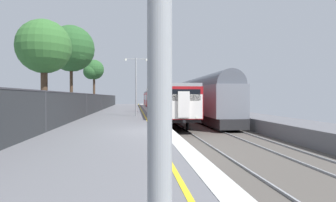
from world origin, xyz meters
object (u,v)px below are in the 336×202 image
(platform_lamp_mid, at_px, (136,81))
(freight_train_adjacent_track, at_px, (194,97))
(commuter_train_at_platform, at_px, (158,100))
(background_tree_left, at_px, (93,71))
(signal_gantry, at_px, (152,82))
(background_tree_centre, at_px, (43,48))
(speed_limit_sign, at_px, (149,96))
(background_tree_right, at_px, (72,50))

(platform_lamp_mid, bearing_deg, freight_train_adjacent_track, 53.68)
(commuter_train_at_platform, height_order, background_tree_left, background_tree_left)
(signal_gantry, height_order, background_tree_centre, background_tree_centre)
(freight_train_adjacent_track, height_order, signal_gantry, signal_gantry)
(commuter_train_at_platform, bearing_deg, freight_train_adjacent_track, -52.72)
(background_tree_left, bearing_deg, freight_train_adjacent_track, -32.79)
(signal_gantry, xyz_separation_m, background_tree_left, (-7.97, 12.69, 2.30))
(speed_limit_sign, distance_m, background_tree_left, 17.11)
(background_tree_left, bearing_deg, background_tree_right, -89.56)
(speed_limit_sign, xyz_separation_m, platform_lamp_mid, (-1.37, -3.66, 1.31))
(commuter_train_at_platform, bearing_deg, background_tree_left, 160.17)
(commuter_train_at_platform, height_order, background_tree_right, background_tree_right)
(signal_gantry, distance_m, platform_lamp_mid, 6.06)
(commuter_train_at_platform, xyz_separation_m, background_tree_right, (-9.34, -11.62, 4.99))
(speed_limit_sign, bearing_deg, signal_gantry, 80.42)
(platform_lamp_mid, height_order, background_tree_right, background_tree_right)
(speed_limit_sign, bearing_deg, background_tree_left, 117.17)
(signal_gantry, bearing_deg, background_tree_left, 122.13)
(platform_lamp_mid, bearing_deg, commuter_train_at_platform, 77.98)
(signal_gantry, bearing_deg, background_tree_right, -163.44)
(background_tree_centre, xyz_separation_m, background_tree_right, (-0.27, 9.71, 1.53))
(freight_train_adjacent_track, bearing_deg, background_tree_right, -154.54)
(commuter_train_at_platform, relative_size, background_tree_right, 4.88)
(platform_lamp_mid, height_order, background_tree_left, background_tree_left)
(speed_limit_sign, xyz_separation_m, background_tree_centre, (-7.23, -9.91, 3.00))
(speed_limit_sign, xyz_separation_m, background_tree_left, (-7.61, 14.83, 3.88))
(commuter_train_at_platform, bearing_deg, background_tree_right, -128.81)
(commuter_train_at_platform, distance_m, background_tree_right, 15.72)
(background_tree_left, distance_m, background_tree_right, 15.04)
(background_tree_centre, bearing_deg, speed_limit_sign, 53.90)
(freight_train_adjacent_track, xyz_separation_m, speed_limit_sign, (-5.85, -6.16, 0.10))
(signal_gantry, distance_m, speed_limit_sign, 2.68)
(commuter_train_at_platform, bearing_deg, signal_gantry, -99.09)
(commuter_train_at_platform, height_order, platform_lamp_mid, platform_lamp_mid)
(speed_limit_sign, xyz_separation_m, background_tree_right, (-7.50, -0.20, 4.53))
(freight_train_adjacent_track, distance_m, background_tree_centre, 20.95)
(background_tree_centre, height_order, background_tree_right, background_tree_right)
(background_tree_centre, relative_size, background_tree_right, 0.76)
(speed_limit_sign, bearing_deg, background_tree_right, -178.48)
(freight_train_adjacent_track, distance_m, signal_gantry, 7.01)
(signal_gantry, xyz_separation_m, platform_lamp_mid, (-1.73, -5.80, -0.27))
(freight_train_adjacent_track, relative_size, background_tree_right, 3.39)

